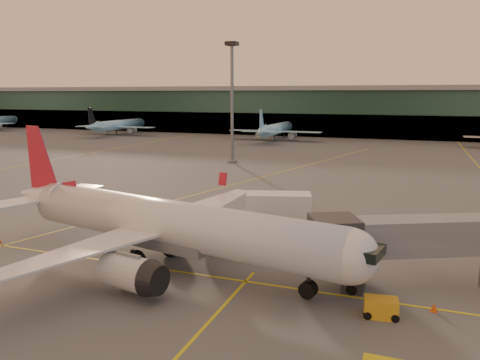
% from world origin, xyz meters
% --- Properties ---
extents(ground, '(600.00, 600.00, 0.00)m').
position_xyz_m(ground, '(0.00, 0.00, 0.00)').
color(ground, '#4C4F54').
rests_on(ground, ground).
extents(taxi_markings, '(100.12, 173.00, 0.01)m').
position_xyz_m(taxi_markings, '(-7.32, 44.49, 0.01)').
color(taxi_markings, gold).
rests_on(taxi_markings, ground).
extents(terminal, '(400.00, 20.00, 17.60)m').
position_xyz_m(terminal, '(0.00, 141.79, 8.76)').
color(terminal, '#19382D').
rests_on(terminal, ground).
extents(mast_west_near, '(2.40, 2.40, 25.60)m').
position_xyz_m(mast_west_near, '(-20.00, 66.00, 14.86)').
color(mast_west_near, slate).
rests_on(mast_west_near, ground).
extents(distant_aircraft_row, '(290.00, 34.00, 13.00)m').
position_xyz_m(distant_aircraft_row, '(-21.00, 118.00, 0.00)').
color(distant_aircraft_row, '#97DBFD').
rests_on(distant_aircraft_row, ground).
extents(main_airplane, '(38.37, 34.84, 11.65)m').
position_xyz_m(main_airplane, '(-3.13, 5.86, 3.78)').
color(main_airplane, silver).
rests_on(main_airplane, ground).
extents(catering_truck, '(6.96, 4.48, 4.99)m').
position_xyz_m(catering_truck, '(4.62, 16.09, 2.84)').
color(catering_truck, red).
rests_on(catering_truck, ground).
extents(gpu_cart, '(2.42, 1.63, 1.33)m').
position_xyz_m(gpu_cart, '(15.60, 2.45, 0.65)').
color(gpu_cart, gold).
rests_on(gpu_cart, ground).
extents(cone_nose, '(0.49, 0.49, 0.62)m').
position_xyz_m(cone_nose, '(19.01, 4.60, 0.30)').
color(cone_nose, '#DF500B').
rests_on(cone_nose, ground).
extents(cone_wing_left, '(0.40, 0.40, 0.51)m').
position_xyz_m(cone_wing_left, '(-4.30, 23.54, 0.24)').
color(cone_wing_left, '#DF500B').
rests_on(cone_wing_left, ground).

